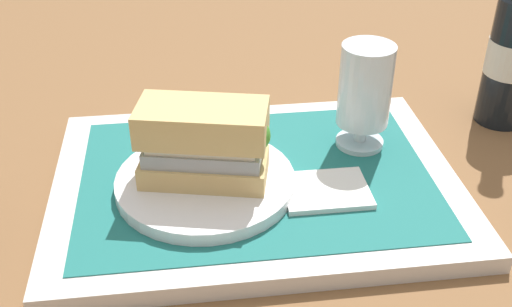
# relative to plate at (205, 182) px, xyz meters

# --- Properties ---
(ground_plane) EXTENTS (3.00, 3.00, 0.00)m
(ground_plane) POSITION_rel_plate_xyz_m (0.06, 0.02, -0.03)
(ground_plane) COLOR brown
(tray) EXTENTS (0.44, 0.32, 0.02)m
(tray) POSITION_rel_plate_xyz_m (0.06, 0.02, -0.02)
(tray) COLOR silver
(tray) RESTS_ON ground_plane
(placemat) EXTENTS (0.38, 0.27, 0.00)m
(placemat) POSITION_rel_plate_xyz_m (0.06, 0.02, -0.01)
(placemat) COLOR #1E6B66
(placemat) RESTS_ON tray
(plate) EXTENTS (0.19, 0.19, 0.01)m
(plate) POSITION_rel_plate_xyz_m (0.00, 0.00, 0.00)
(plate) COLOR white
(plate) RESTS_ON placemat
(sandwich) EXTENTS (0.14, 0.09, 0.08)m
(sandwich) POSITION_rel_plate_xyz_m (0.00, -0.00, 0.05)
(sandwich) COLOR tan
(sandwich) RESTS_ON plate
(beer_glass) EXTENTS (0.06, 0.06, 0.12)m
(beer_glass) POSITION_rel_plate_xyz_m (0.19, 0.06, 0.06)
(beer_glass) COLOR silver
(beer_glass) RESTS_ON placemat
(napkin_folded) EXTENTS (0.09, 0.07, 0.01)m
(napkin_folded) POSITION_rel_plate_xyz_m (0.12, -0.03, -0.00)
(napkin_folded) COLOR white
(napkin_folded) RESTS_ON placemat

